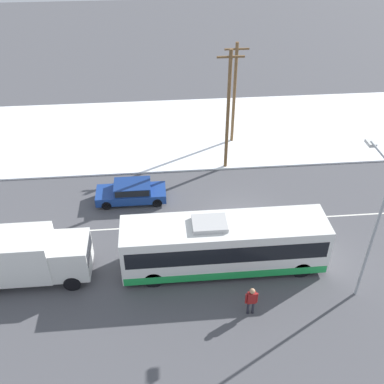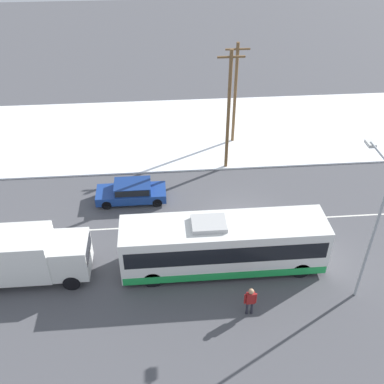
# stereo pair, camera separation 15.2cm
# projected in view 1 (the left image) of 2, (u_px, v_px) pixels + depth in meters

# --- Properties ---
(ground_plane) EXTENTS (120.00, 120.00, 0.00)m
(ground_plane) POSITION_uv_depth(u_px,v_px,m) (242.00, 222.00, 28.16)
(ground_plane) COLOR #4C4C51
(snow_lot) EXTENTS (80.00, 12.31, 0.12)m
(snow_lot) POSITION_uv_depth(u_px,v_px,m) (216.00, 130.00, 37.99)
(snow_lot) COLOR white
(snow_lot) RESTS_ON ground_plane
(lane_marking_center) EXTENTS (60.00, 0.12, 0.00)m
(lane_marking_center) POSITION_uv_depth(u_px,v_px,m) (242.00, 222.00, 28.16)
(lane_marking_center) COLOR silver
(lane_marking_center) RESTS_ON ground_plane
(city_bus) EXTENTS (10.94, 2.57, 3.23)m
(city_bus) POSITION_uv_depth(u_px,v_px,m) (224.00, 245.00, 24.11)
(city_bus) COLOR white
(city_bus) RESTS_ON ground_plane
(box_truck) EXTENTS (6.99, 2.30, 2.95)m
(box_truck) POSITION_uv_depth(u_px,v_px,m) (18.00, 256.00, 23.30)
(box_truck) COLOR silver
(box_truck) RESTS_ON ground_plane
(sedan_car) EXTENTS (4.57, 1.80, 1.37)m
(sedan_car) POSITION_uv_depth(u_px,v_px,m) (132.00, 191.00, 29.52)
(sedan_car) COLOR navy
(sedan_car) RESTS_ON ground_plane
(pedestrian_at_stop) EXTENTS (0.62, 0.28, 1.74)m
(pedestrian_at_stop) POSITION_uv_depth(u_px,v_px,m) (251.00, 299.00, 21.74)
(pedestrian_at_stop) COLOR #23232D
(pedestrian_at_stop) RESTS_ON ground_plane
(streetlamp) EXTENTS (0.36, 2.72, 7.87)m
(streetlamp) POSITION_uv_depth(u_px,v_px,m) (374.00, 213.00, 20.90)
(streetlamp) COLOR #9EA3A8
(streetlamp) RESTS_ON ground_plane
(utility_pole_roadside) EXTENTS (1.80, 0.24, 8.80)m
(utility_pole_roadside) POSITION_uv_depth(u_px,v_px,m) (228.00, 110.00, 30.62)
(utility_pole_roadside) COLOR brown
(utility_pole_roadside) RESTS_ON ground_plane
(utility_pole_snowlot) EXTENTS (1.80, 0.24, 8.03)m
(utility_pole_snowlot) POSITION_uv_depth(u_px,v_px,m) (234.00, 93.00, 34.01)
(utility_pole_snowlot) COLOR brown
(utility_pole_snowlot) RESTS_ON ground_plane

